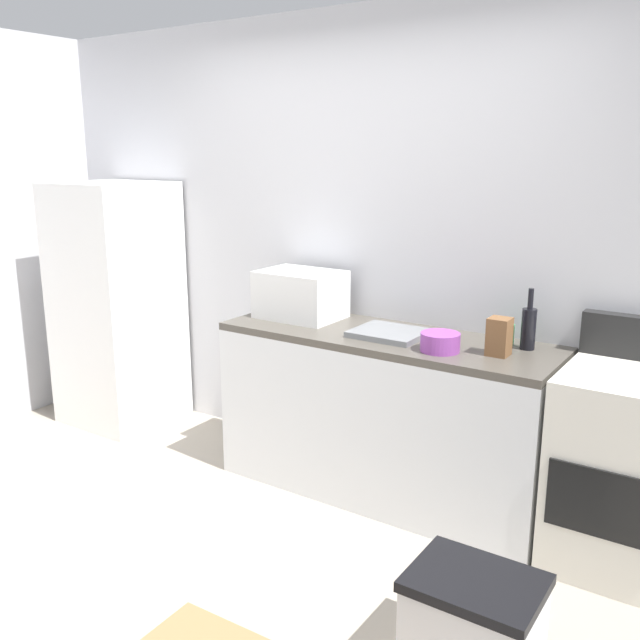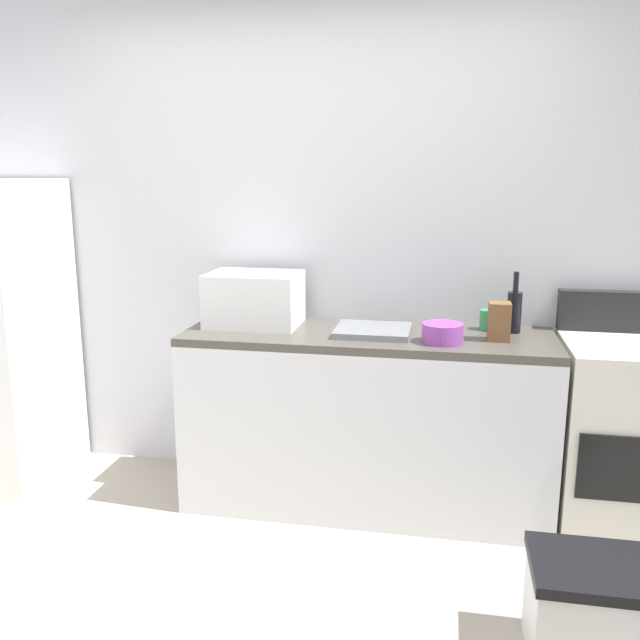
% 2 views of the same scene
% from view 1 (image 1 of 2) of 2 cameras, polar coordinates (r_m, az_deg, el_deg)
% --- Properties ---
extents(ground_plane, '(6.00, 6.00, 0.00)m').
position_cam_1_polar(ground_plane, '(3.29, -10.64, -20.46)').
color(ground_plane, '#9E9384').
extents(wall_back, '(5.00, 0.10, 2.60)m').
position_cam_1_polar(wall_back, '(4.00, 4.24, 6.08)').
color(wall_back, silver).
rests_on(wall_back, ground_plane).
extents(kitchen_counter, '(1.80, 0.60, 0.90)m').
position_cam_1_polar(kitchen_counter, '(3.77, 5.34, -7.80)').
color(kitchen_counter, silver).
rests_on(kitchen_counter, ground_plane).
extents(refrigerator, '(0.68, 0.66, 1.63)m').
position_cam_1_polar(refrigerator, '(4.90, -16.39, 1.27)').
color(refrigerator, white).
rests_on(refrigerator, ground_plane).
extents(stove_oven, '(0.60, 0.61, 1.10)m').
position_cam_1_polar(stove_oven, '(3.42, 24.00, -11.11)').
color(stove_oven, silver).
rests_on(stove_oven, ground_plane).
extents(microwave, '(0.46, 0.34, 0.27)m').
position_cam_1_polar(microwave, '(3.95, -1.61, 2.12)').
color(microwave, white).
rests_on(microwave, kitchen_counter).
extents(sink_basin, '(0.36, 0.32, 0.03)m').
position_cam_1_polar(sink_basin, '(3.60, 5.74, -1.08)').
color(sink_basin, slate).
rests_on(sink_basin, kitchen_counter).
extents(wine_bottle, '(0.07, 0.07, 0.30)m').
position_cam_1_polar(wine_bottle, '(3.47, 16.83, -0.57)').
color(wine_bottle, black).
rests_on(wine_bottle, kitchen_counter).
extents(coffee_mug, '(0.08, 0.08, 0.10)m').
position_cam_1_polar(coffee_mug, '(3.56, 15.10, -1.11)').
color(coffee_mug, '#338C4C').
rests_on(coffee_mug, kitchen_counter).
extents(knife_block, '(0.10, 0.10, 0.18)m').
position_cam_1_polar(knife_block, '(3.34, 14.56, -1.34)').
color(knife_block, brown).
rests_on(knife_block, kitchen_counter).
extents(mixing_bowl, '(0.19, 0.19, 0.09)m').
position_cam_1_polar(mixing_bowl, '(3.36, 9.88, -1.80)').
color(mixing_bowl, purple).
rests_on(mixing_bowl, kitchen_counter).
extents(storage_bin, '(0.46, 0.36, 0.38)m').
position_cam_1_polar(storage_bin, '(2.75, 12.52, -23.32)').
color(storage_bin, silver).
rests_on(storage_bin, ground_plane).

